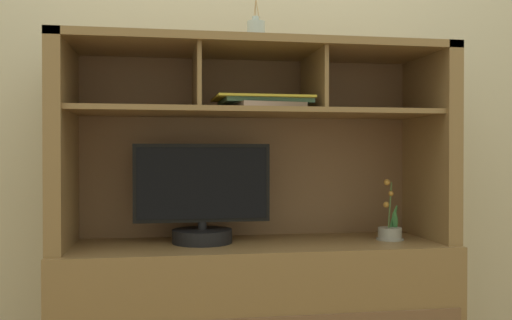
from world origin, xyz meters
TOP-DOWN VIEW (x-y plane):
  - back_wall at (0.00, 0.29)m, footprint 6.00×0.02m
  - media_console at (0.00, 0.01)m, footprint 1.56×0.54m
  - tv_monitor at (-0.22, 0.02)m, footprint 0.55×0.24m
  - potted_orchid at (0.56, -0.03)m, footprint 0.11×0.11m
  - magazine_stack_left at (0.02, -0.05)m, footprint 0.38×0.29m
  - diffuser_bottle at (0.00, 0.00)m, footprint 0.07×0.07m

SIDE VIEW (x-z plane):
  - media_console at x=0.00m, z-range -0.25..1.06m
  - potted_orchid at x=0.56m, z-range 0.43..0.68m
  - tv_monitor at x=-0.22m, z-range 0.48..0.88m
  - magazine_stack_left at x=0.02m, z-range 1.05..1.10m
  - diffuser_bottle at x=0.00m, z-range 1.23..1.50m
  - back_wall at x=0.00m, z-range 0.00..2.80m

